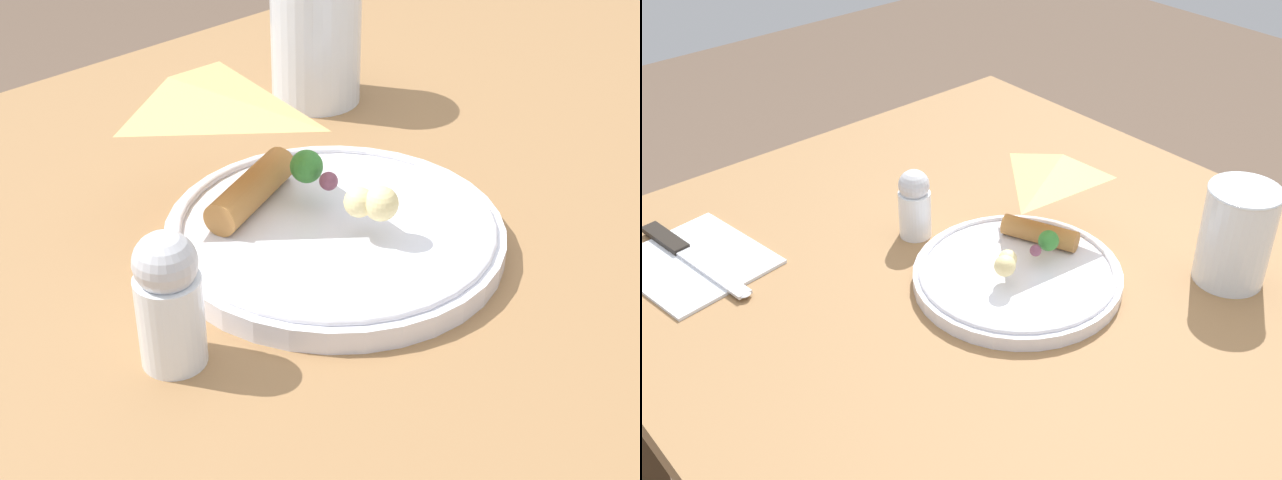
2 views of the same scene
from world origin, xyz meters
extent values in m
cube|color=olive|center=(0.00, 0.00, 0.75)|extent=(1.12, 0.77, 0.03)
cube|color=#4C3823|center=(-0.51, -0.34, 0.37)|extent=(0.06, 0.06, 0.74)
cube|color=#4C3823|center=(-0.51, 0.34, 0.37)|extent=(0.06, 0.06, 0.74)
cylinder|color=white|center=(-0.11, 0.01, 0.78)|extent=(0.23, 0.23, 0.02)
torus|color=white|center=(-0.11, 0.01, 0.79)|extent=(0.22, 0.22, 0.01)
pyramid|color=#E0B266|center=(-0.11, 0.01, 0.79)|extent=(0.13, 0.15, 0.02)
cylinder|color=#B77A3D|center=(-0.13, 0.07, 0.80)|extent=(0.09, 0.06, 0.02)
sphere|color=#7A4256|center=(-0.10, 0.03, 0.81)|extent=(0.01, 0.01, 0.01)
sphere|color=#EFDB93|center=(-0.10, -0.02, 0.81)|extent=(0.02, 0.02, 0.02)
sphere|color=#388433|center=(-0.10, 0.05, 0.81)|extent=(0.02, 0.02, 0.02)
sphere|color=#EFDB93|center=(-0.11, -0.01, 0.81)|extent=(0.02, 0.02, 0.02)
cylinder|color=white|center=(0.04, 0.19, 0.82)|extent=(0.08, 0.08, 0.11)
cylinder|color=#F4CC66|center=(0.04, 0.19, 0.82)|extent=(0.07, 0.07, 0.09)
torus|color=white|center=(0.04, 0.19, 0.88)|extent=(0.08, 0.08, 0.00)
cube|color=silver|center=(-0.37, -0.24, 0.77)|extent=(0.17, 0.16, 0.00)
cube|color=black|center=(-0.43, -0.25, 0.78)|extent=(0.08, 0.03, 0.01)
cube|color=silver|center=(-0.34, -0.24, 0.77)|extent=(0.12, 0.03, 0.00)
ellipsoid|color=silver|center=(-0.28, -0.23, 0.77)|extent=(0.02, 0.02, 0.00)
cylinder|color=white|center=(-0.26, -0.02, 0.80)|extent=(0.04, 0.04, 0.06)
sphere|color=silver|center=(-0.26, -0.02, 0.84)|extent=(0.04, 0.04, 0.04)
camera|label=1|loc=(-0.49, -0.39, 1.14)|focal=55.00mm
camera|label=2|loc=(0.38, -0.50, 1.30)|focal=45.00mm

